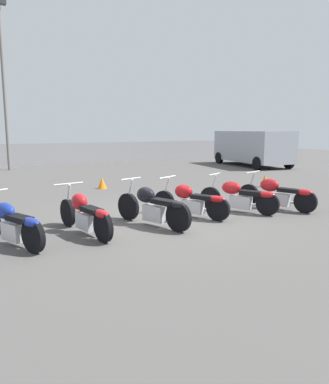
# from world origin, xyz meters

# --- Properties ---
(ground_plane) EXTENTS (60.00, 60.00, 0.00)m
(ground_plane) POSITION_xyz_m (0.00, 0.00, 0.00)
(ground_plane) COLOR #514F4C
(fence_back) EXTENTS (40.00, 0.04, 1.30)m
(fence_back) POSITION_xyz_m (0.00, 15.23, 0.65)
(fence_back) COLOR gray
(fence_back) RESTS_ON ground_plane
(light_pole_left) EXTENTS (0.70, 0.35, 8.37)m
(light_pole_left) POSITION_xyz_m (-1.74, 13.55, 4.88)
(light_pole_left) COLOR slate
(light_pole_left) RESTS_ON ground_plane
(motorcycle_slot_0) EXTENTS (0.97, 1.88, 0.96)m
(motorcycle_slot_0) POSITION_xyz_m (-3.40, -0.41, 0.41)
(motorcycle_slot_0) COLOR black
(motorcycle_slot_0) RESTS_ON ground_plane
(motorcycle_slot_1) EXTENTS (0.69, 2.13, 0.96)m
(motorcycle_slot_1) POSITION_xyz_m (-2.01, -0.30, 0.41)
(motorcycle_slot_1) COLOR black
(motorcycle_slot_1) RESTS_ON ground_plane
(motorcycle_slot_2) EXTENTS (0.87, 2.09, 1.00)m
(motorcycle_slot_2) POSITION_xyz_m (-0.52, -0.39, 0.43)
(motorcycle_slot_2) COLOR black
(motorcycle_slot_2) RESTS_ON ground_plane
(motorcycle_slot_3) EXTENTS (1.11, 1.92, 0.94)m
(motorcycle_slot_3) POSITION_xyz_m (0.68, -0.10, 0.40)
(motorcycle_slot_3) COLOR black
(motorcycle_slot_3) RESTS_ON ground_plane
(motorcycle_slot_4) EXTENTS (1.10, 1.97, 0.94)m
(motorcycle_slot_4) POSITION_xyz_m (2.06, -0.21, 0.40)
(motorcycle_slot_4) COLOR black
(motorcycle_slot_4) RESTS_ON ground_plane
(motorcycle_slot_5) EXTENTS (1.00, 2.09, 0.95)m
(motorcycle_slot_5) POSITION_xyz_m (3.17, -0.42, 0.42)
(motorcycle_slot_5) COLOR black
(motorcycle_slot_5) RESTS_ON ground_plane
(parked_van) EXTENTS (2.94, 5.62, 2.01)m
(parked_van) POSITION_xyz_m (10.94, 9.12, 1.13)
(parked_van) COLOR #999EA8
(parked_van) RESTS_ON ground_plane
(traffic_cone_near) EXTENTS (0.33, 0.33, 0.41)m
(traffic_cone_near) POSITION_xyz_m (0.33, 5.19, 0.20)
(traffic_cone_near) COLOR orange
(traffic_cone_near) RESTS_ON ground_plane
(traffic_cone_far) EXTENTS (0.34, 0.34, 0.46)m
(traffic_cone_far) POSITION_xyz_m (5.71, 2.63, 0.23)
(traffic_cone_far) COLOR orange
(traffic_cone_far) RESTS_ON ground_plane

